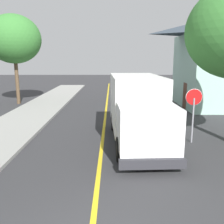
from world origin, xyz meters
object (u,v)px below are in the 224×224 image
Objects in this scene: stop_sign at (192,105)px; street_tree_down_block at (13,39)px; parked_car_near at (134,103)px; parked_car_mid at (132,92)px; box_truck at (137,106)px.

street_tree_down_block is at bearing 138.91° from stop_sign.
street_tree_down_block is (-10.24, 4.14, 4.89)m from parked_car_near.
parked_car_mid is at bearing 98.08° from stop_sign.
parked_car_near is 6.38m from parked_car_mid.
stop_sign is at bearing -41.09° from street_tree_down_block.
stop_sign is at bearing -71.80° from parked_car_near.
box_truck reaches higher than parked_car_mid.
parked_car_near is 1.66× the size of stop_sign.
street_tree_down_block is at bearing 157.99° from parked_car_near.
parked_car_mid is 0.57× the size of street_tree_down_block.
box_truck reaches higher than stop_sign.
parked_car_mid is 11.88m from street_tree_down_block.
street_tree_down_block is at bearing -168.12° from parked_car_mid.
street_tree_down_block reaches higher than box_truck.
box_truck reaches higher than parked_car_near.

